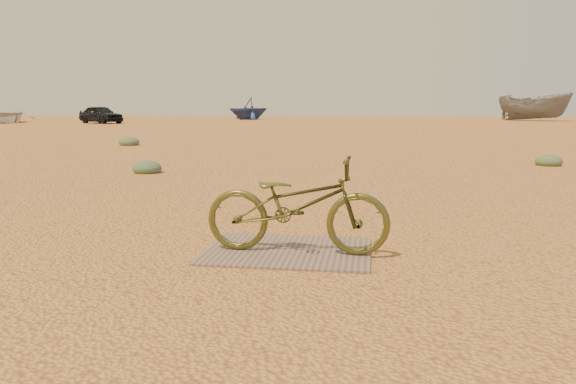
# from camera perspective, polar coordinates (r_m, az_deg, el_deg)

# --- Properties ---
(ground) EXTENTS (120.00, 120.00, 0.00)m
(ground) POSITION_cam_1_polar(r_m,az_deg,el_deg) (4.62, -3.12, -7.91)
(ground) COLOR #DB9A4C
(ground) RESTS_ON ground
(plywood_board) EXTENTS (1.50, 1.17, 0.02)m
(plywood_board) POSITION_cam_1_polar(r_m,az_deg,el_deg) (5.16, 0.00, -5.97)
(plywood_board) COLOR #836958
(plywood_board) RESTS_ON ground
(bicycle) EXTENTS (1.65, 0.61, 0.86)m
(bicycle) POSITION_cam_1_polar(r_m,az_deg,el_deg) (4.97, 0.93, -1.31)
(bicycle) COLOR #4E4E20
(bicycle) RESTS_ON plywood_board
(car) EXTENTS (3.91, 3.06, 1.24)m
(car) POSITION_cam_1_polar(r_m,az_deg,el_deg) (41.82, -18.49, 7.49)
(car) COLOR black
(car) RESTS_ON ground
(boat_near_left) EXTENTS (6.20, 6.92, 1.18)m
(boat_near_left) POSITION_cam_1_polar(r_m,az_deg,el_deg) (46.24, -27.04, 7.03)
(boat_near_left) COLOR silver
(boat_near_left) RESTS_ON ground
(boat_far_left) EXTENTS (4.85, 4.80, 1.93)m
(boat_far_left) POSITION_cam_1_polar(r_m,az_deg,el_deg) (49.52, -4.03, 8.47)
(boat_far_left) COLOR navy
(boat_far_left) RESTS_ON ground
(boat_mid_right) EXTENTS (6.03, 5.00, 2.24)m
(boat_mid_right) POSITION_cam_1_polar(r_m,az_deg,el_deg) (49.98, 23.69, 7.93)
(boat_mid_right) COLOR slate
(boat_mid_right) RESTS_ON ground
(kale_a) EXTENTS (0.57, 0.57, 0.31)m
(kale_a) POSITION_cam_1_polar(r_m,az_deg,el_deg) (11.39, -14.11, 1.92)
(kale_a) COLOR #59734E
(kale_a) RESTS_ON ground
(kale_b) EXTENTS (0.57, 0.57, 0.31)m
(kale_b) POSITION_cam_1_polar(r_m,az_deg,el_deg) (13.63, 24.93, 2.46)
(kale_b) COLOR #59734E
(kale_b) RESTS_ON ground
(kale_c) EXTENTS (0.66, 0.66, 0.36)m
(kale_c) POSITION_cam_1_polar(r_m,az_deg,el_deg) (19.18, -15.82, 4.59)
(kale_c) COLOR #59734E
(kale_c) RESTS_ON ground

